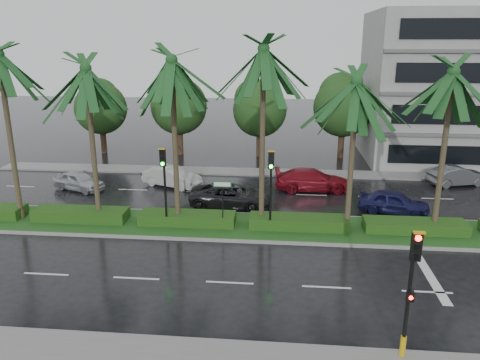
# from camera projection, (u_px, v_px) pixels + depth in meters

# --- Properties ---
(ground) EXTENTS (120.00, 120.00, 0.00)m
(ground) POSITION_uv_depth(u_px,v_px,m) (241.00, 235.00, 24.27)
(ground) COLOR black
(ground) RESTS_ON ground
(far_sidewalk) EXTENTS (40.00, 2.00, 0.12)m
(far_sidewalk) POSITION_uv_depth(u_px,v_px,m) (255.00, 172.00, 35.70)
(far_sidewalk) COLOR slate
(far_sidewalk) RESTS_ON ground
(median) EXTENTS (36.00, 4.00, 0.15)m
(median) POSITION_uv_depth(u_px,v_px,m) (242.00, 226.00, 25.20)
(median) COLOR gray
(median) RESTS_ON ground
(hedge) EXTENTS (35.20, 1.40, 0.60)m
(hedge) POSITION_uv_depth(u_px,v_px,m) (242.00, 220.00, 25.10)
(hedge) COLOR #184213
(hedge) RESTS_ON median
(lane_markings) EXTENTS (34.00, 13.06, 0.01)m
(lane_markings) POSITION_uv_depth(u_px,v_px,m) (300.00, 241.00, 23.59)
(lane_markings) COLOR silver
(lane_markings) RESTS_ON ground
(palm_row) EXTENTS (26.30, 4.20, 9.98)m
(palm_row) POSITION_uv_depth(u_px,v_px,m) (217.00, 78.00, 23.08)
(palm_row) COLOR #3D3323
(palm_row) RESTS_ON median
(signal_near) EXTENTS (0.34, 0.45, 4.36)m
(signal_near) POSITION_uv_depth(u_px,v_px,m) (410.00, 290.00, 14.06)
(signal_near) COLOR black
(signal_near) RESTS_ON near_sidewalk
(signal_median_left) EXTENTS (0.34, 0.42, 4.36)m
(signal_median_left) POSITION_uv_depth(u_px,v_px,m) (164.00, 176.00, 24.06)
(signal_median_left) COLOR black
(signal_median_left) RESTS_ON median
(signal_median_right) EXTENTS (0.34, 0.42, 4.36)m
(signal_median_right) POSITION_uv_depth(u_px,v_px,m) (271.00, 179.00, 23.56)
(signal_median_right) COLOR black
(signal_median_right) RESTS_ON median
(street_sign) EXTENTS (0.95, 0.09, 2.60)m
(street_sign) POSITION_uv_depth(u_px,v_px,m) (222.00, 193.00, 24.21)
(street_sign) COLOR black
(street_sign) RESTS_ON median
(bg_trees) EXTENTS (32.87, 5.17, 7.46)m
(bg_trees) POSITION_uv_depth(u_px,v_px,m) (274.00, 104.00, 39.65)
(bg_trees) COLOR #342718
(bg_trees) RESTS_ON ground
(building) EXTENTS (16.00, 10.00, 12.00)m
(building) POSITION_uv_depth(u_px,v_px,m) (468.00, 88.00, 38.20)
(building) COLOR gray
(building) RESTS_ON ground
(car_silver) EXTENTS (2.74, 3.99, 1.26)m
(car_silver) POSITION_uv_depth(u_px,v_px,m) (79.00, 181.00, 31.48)
(car_silver) COLOR #B5B9BD
(car_silver) RESTS_ON ground
(car_white) EXTENTS (2.88, 4.43, 1.38)m
(car_white) POSITION_uv_depth(u_px,v_px,m) (172.00, 177.00, 32.21)
(car_white) COLOR #B8B8B8
(car_white) RESTS_ON ground
(car_darkgrey) EXTENTS (2.49, 5.06, 1.38)m
(car_darkgrey) POSITION_uv_depth(u_px,v_px,m) (231.00, 196.00, 28.23)
(car_darkgrey) COLOR black
(car_darkgrey) RESTS_ON ground
(car_red) EXTENTS (2.31, 5.14, 1.46)m
(car_red) POSITION_uv_depth(u_px,v_px,m) (312.00, 180.00, 31.36)
(car_red) COLOR maroon
(car_red) RESTS_ON ground
(car_blue) EXTENTS (2.67, 4.26, 1.35)m
(car_blue) POSITION_uv_depth(u_px,v_px,m) (394.00, 202.00, 27.18)
(car_blue) COLOR #1B1C51
(car_blue) RESTS_ON ground
(car_grey) EXTENTS (2.49, 4.35, 1.36)m
(car_grey) POSITION_uv_depth(u_px,v_px,m) (458.00, 176.00, 32.49)
(car_grey) COLOR #4D4F52
(car_grey) RESTS_ON ground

